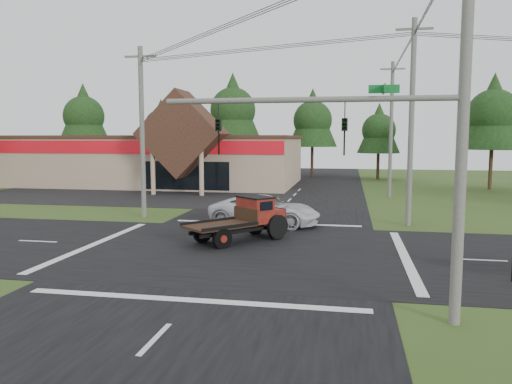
# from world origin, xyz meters

# --- Properties ---
(ground) EXTENTS (120.00, 120.00, 0.00)m
(ground) POSITION_xyz_m (0.00, 0.00, 0.00)
(ground) COLOR #344719
(ground) RESTS_ON ground
(road_ns) EXTENTS (12.00, 120.00, 0.02)m
(road_ns) POSITION_xyz_m (0.00, 0.00, 0.01)
(road_ns) COLOR black
(road_ns) RESTS_ON ground
(road_ew) EXTENTS (120.00, 12.00, 0.02)m
(road_ew) POSITION_xyz_m (0.00, 0.00, 0.01)
(road_ew) COLOR black
(road_ew) RESTS_ON ground
(parking_apron) EXTENTS (28.00, 14.00, 0.02)m
(parking_apron) POSITION_xyz_m (-14.00, 19.00, 0.01)
(parking_apron) COLOR black
(parking_apron) RESTS_ON ground
(cvs_building) EXTENTS (30.40, 18.20, 9.19)m
(cvs_building) POSITION_xyz_m (-15.70, 29.57, 2.78)
(cvs_building) COLOR tan
(cvs_building) RESTS_ON ground
(traffic_signal_mast) EXTENTS (8.12, 0.24, 7.00)m
(traffic_signal_mast) POSITION_xyz_m (5.82, -7.50, 4.43)
(traffic_signal_mast) COLOR #595651
(traffic_signal_mast) RESTS_ON ground
(utility_pole_nr) EXTENTS (2.00, 0.30, 11.00)m
(utility_pole_nr) POSITION_xyz_m (7.50, -7.50, 5.64)
(utility_pole_nr) COLOR #595651
(utility_pole_nr) RESTS_ON ground
(utility_pole_nw) EXTENTS (2.00, 0.30, 10.50)m
(utility_pole_nw) POSITION_xyz_m (-8.00, 8.00, 5.39)
(utility_pole_nw) COLOR #595651
(utility_pole_nw) RESTS_ON ground
(utility_pole_ne) EXTENTS (2.00, 0.30, 11.50)m
(utility_pole_ne) POSITION_xyz_m (8.00, 8.00, 5.89)
(utility_pole_ne) COLOR #595651
(utility_pole_ne) RESTS_ON ground
(utility_pole_n) EXTENTS (2.00, 0.30, 11.20)m
(utility_pole_n) POSITION_xyz_m (8.00, 22.00, 5.74)
(utility_pole_n) COLOR #595651
(utility_pole_n) RESTS_ON ground
(tree_row_a) EXTENTS (6.72, 6.72, 12.12)m
(tree_row_a) POSITION_xyz_m (-30.00, 40.00, 8.05)
(tree_row_a) COLOR #332316
(tree_row_a) RESTS_ON ground
(tree_row_b) EXTENTS (5.60, 5.60, 10.10)m
(tree_row_b) POSITION_xyz_m (-20.00, 42.00, 6.70)
(tree_row_b) COLOR #332316
(tree_row_b) RESTS_ON ground
(tree_row_c) EXTENTS (7.28, 7.28, 13.13)m
(tree_row_c) POSITION_xyz_m (-10.00, 41.00, 8.72)
(tree_row_c) COLOR #332316
(tree_row_c) RESTS_ON ground
(tree_row_d) EXTENTS (6.16, 6.16, 11.11)m
(tree_row_d) POSITION_xyz_m (0.00, 42.00, 7.38)
(tree_row_d) COLOR #332316
(tree_row_d) RESTS_ON ground
(tree_row_e) EXTENTS (5.04, 5.04, 9.09)m
(tree_row_e) POSITION_xyz_m (8.00, 40.00, 6.03)
(tree_row_e) COLOR #332316
(tree_row_e) RESTS_ON ground
(tree_side_ne) EXTENTS (6.16, 6.16, 11.11)m
(tree_side_ne) POSITION_xyz_m (18.00, 30.00, 7.38)
(tree_side_ne) COLOR #332316
(tree_side_ne) RESTS_ON ground
(antique_flatbed_truck) EXTENTS (4.90, 5.17, 2.16)m
(antique_flatbed_truck) POSITION_xyz_m (-0.54, 1.84, 1.08)
(antique_flatbed_truck) COLOR #620E10
(antique_flatbed_truck) RESTS_ON ground
(white_pickup) EXTENTS (6.47, 3.44, 1.73)m
(white_pickup) POSITION_xyz_m (-0.02, 6.49, 0.87)
(white_pickup) COLOR silver
(white_pickup) RESTS_ON ground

